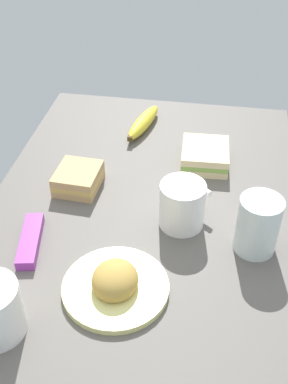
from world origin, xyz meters
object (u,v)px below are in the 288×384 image
object	(u,v)px
banana	(143,122)
coffee_mug_black	(182,204)
sandwich_main	(78,179)
snack_bar	(30,240)
plate_of_food	(115,284)
sandwich_side	(205,156)
glass_of_milk	(257,227)

from	to	relation	value
banana	coffee_mug_black	bearing A→B (deg)	-158.93
sandwich_main	snack_bar	distance (cm)	19.00
plate_of_food	snack_bar	xyz separation A→B (cm)	(8.12, 17.95, -0.54)
snack_bar	sandwich_side	bearing A→B (deg)	-55.20
plate_of_food	sandwich_side	xyz separation A→B (cm)	(39.77, -12.49, 0.66)
coffee_mug_black	sandwich_side	distance (cm)	21.60
sandwich_main	banana	xyz separation A→B (cm)	(26.26, -9.82, -0.43)
sandwich_main	snack_bar	bearing A→B (deg)	167.17
plate_of_food	coffee_mug_black	world-z (taller)	coffee_mug_black
sandwich_side	plate_of_food	bearing A→B (deg)	162.56
coffee_mug_black	banana	xyz separation A→B (cm)	(34.30, 13.22, -3.07)
banana	snack_bar	xyz separation A→B (cm)	(-44.75, 14.03, -0.77)
banana	sandwich_main	bearing A→B (deg)	159.49
plate_of_food	sandwich_side	world-z (taller)	plate_of_food
coffee_mug_black	banana	bearing A→B (deg)	21.07
sandwich_side	glass_of_milk	xyz separation A→B (cm)	(-25.61, -10.82, 2.87)
plate_of_food	snack_bar	size ratio (longest dim) A/B	1.37
sandwich_side	banana	size ratio (longest dim) A/B	0.68
coffee_mug_black	glass_of_milk	size ratio (longest dim) A/B	0.96
plate_of_food	sandwich_main	world-z (taller)	plate_of_food
coffee_mug_black	glass_of_milk	xyz separation A→B (cm)	(-4.40, -14.01, 0.23)
glass_of_milk	sandwich_main	bearing A→B (deg)	71.43
sandwich_main	banana	bearing A→B (deg)	-20.51
glass_of_milk	banana	size ratio (longest dim) A/B	0.63
plate_of_food	sandwich_main	distance (cm)	29.95
sandwich_main	sandwich_side	xyz separation A→B (cm)	(13.16, -26.24, -0.00)
plate_of_food	banana	bearing A→B (deg)	4.24
glass_of_milk	banana	world-z (taller)	glass_of_milk
coffee_mug_black	snack_bar	distance (cm)	29.44
plate_of_food	sandwich_side	distance (cm)	41.69
sandwich_side	sandwich_main	bearing A→B (deg)	116.64
glass_of_milk	snack_bar	xyz separation A→B (cm)	(-6.04, 41.27, -4.07)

